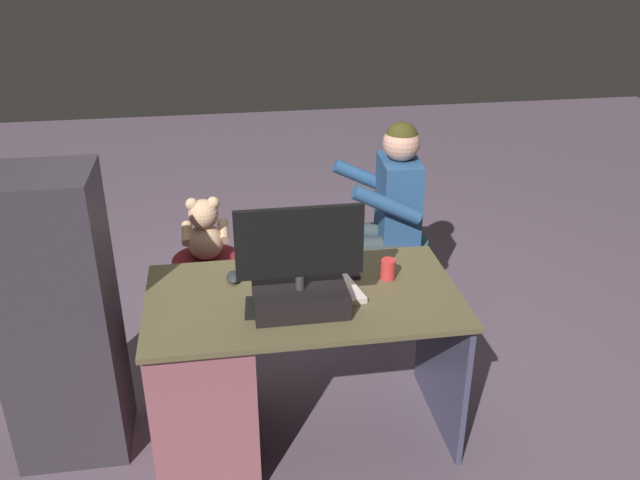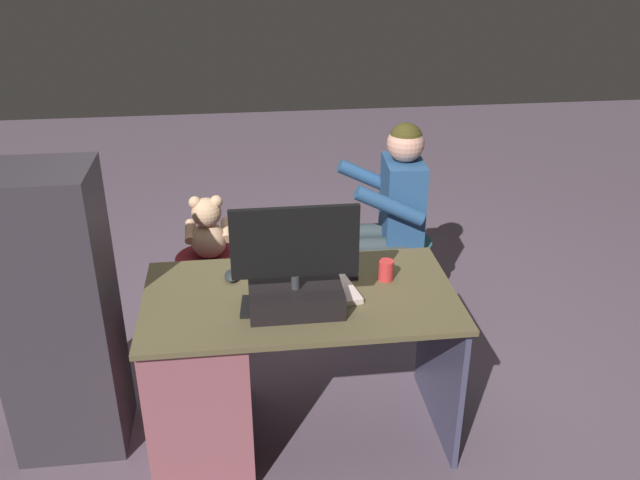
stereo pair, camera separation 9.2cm
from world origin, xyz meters
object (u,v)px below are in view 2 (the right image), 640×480
at_px(tv_remote, 247,307).
at_px(office_chair_teddy, 213,292).
at_px(computer_mouse, 232,276).
at_px(cup, 386,270).
at_px(person, 387,207).
at_px(keyboard, 307,273).
at_px(visitor_chair, 398,272).
at_px(teddy_bear, 208,229).
at_px(monitor, 296,280).
at_px(desk, 223,367).

xyz_separation_m(tv_remote, office_chair_teddy, (0.18, -0.92, -0.45)).
relative_size(computer_mouse, cup, 1.11).
height_order(computer_mouse, person, person).
relative_size(keyboard, visitor_chair, 0.88).
distance_m(cup, teddy_bear, 1.09).
bearing_deg(teddy_bear, person, -176.92).
relative_size(cup, person, 0.08).
xyz_separation_m(office_chair_teddy, visitor_chair, (-1.03, -0.07, 0.02)).
bearing_deg(visitor_chair, keyboard, 51.72).
relative_size(cup, tv_remote, 0.58).
bearing_deg(tv_remote, office_chair_teddy, -74.04).
relative_size(monitor, keyboard, 1.15).
relative_size(desk, keyboard, 3.02).
distance_m(desk, keyboard, 0.53).
height_order(keyboard, cup, cup).
relative_size(office_chair_teddy, teddy_bear, 1.38).
xyz_separation_m(teddy_bear, visitor_chair, (-1.03, -0.06, -0.35)).
relative_size(monitor, tv_remote, 3.22).
relative_size(visitor_chair, person, 0.42).
bearing_deg(monitor, keyboard, -104.81).
xyz_separation_m(desk, computer_mouse, (-0.06, -0.16, 0.35)).
height_order(desk, keyboard, keyboard).
bearing_deg(keyboard, cup, 167.40).
distance_m(desk, visitor_chair, 1.33).
xyz_separation_m(cup, visitor_chair, (-0.27, -0.82, -0.47)).
xyz_separation_m(keyboard, computer_mouse, (0.32, -0.00, 0.01)).
xyz_separation_m(monitor, keyboard, (-0.07, -0.26, -0.12)).
bearing_deg(office_chair_teddy, desk, 94.67).
height_order(office_chair_teddy, teddy_bear, teddy_bear).
height_order(office_chair_teddy, visitor_chair, same).
height_order(desk, office_chair_teddy, desk).
bearing_deg(monitor, computer_mouse, -47.44).
relative_size(tv_remote, person, 0.13).
distance_m(computer_mouse, teddy_bear, 0.71).
bearing_deg(desk, keyboard, -157.89).
xyz_separation_m(monitor, cup, (-0.40, -0.19, -0.09)).
relative_size(computer_mouse, visitor_chair, 0.20).
relative_size(desk, cup, 14.66).
bearing_deg(monitor, desk, -20.48).
distance_m(desk, cup, 0.80).
distance_m(desk, person, 1.30).
height_order(monitor, office_chair_teddy, monitor).
xyz_separation_m(desk, tv_remote, (-0.11, 0.08, 0.34)).
bearing_deg(visitor_chair, monitor, 56.87).
relative_size(office_chair_teddy, person, 0.42).
xyz_separation_m(tv_remote, visitor_chair, (-0.85, -0.99, -0.44)).
bearing_deg(cup, computer_mouse, -6.89).
distance_m(teddy_bear, visitor_chair, 1.09).
xyz_separation_m(keyboard, cup, (-0.33, 0.07, 0.03)).
bearing_deg(cup, teddy_bear, -45.04).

